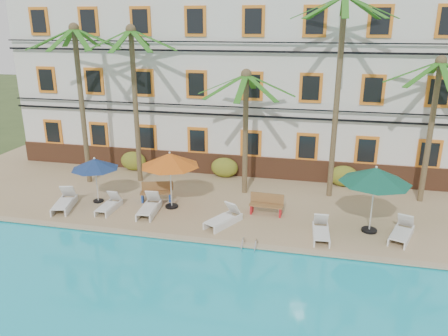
% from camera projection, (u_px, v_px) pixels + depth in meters
% --- Properties ---
extents(ground, '(100.00, 100.00, 0.00)m').
position_uv_depth(ground, '(187.00, 234.00, 18.20)').
color(ground, '#384C23').
rests_on(ground, ground).
extents(pool_deck, '(30.00, 12.00, 0.25)m').
position_uv_depth(pool_deck, '(216.00, 189.00, 22.78)').
color(pool_deck, tan).
rests_on(pool_deck, ground).
extents(pool_coping, '(30.00, 0.35, 0.06)m').
position_uv_depth(pool_coping, '(180.00, 238.00, 17.28)').
color(pool_coping, tan).
rests_on(pool_coping, pool_deck).
extents(hotel_building, '(25.40, 6.44, 10.22)m').
position_uv_depth(hotel_building, '(235.00, 76.00, 25.73)').
color(hotel_building, silver).
rests_on(hotel_building, pool_deck).
extents(palm_a, '(4.62, 4.62, 8.14)m').
position_uv_depth(palm_a, '(80.00, 83.00, 21.85)').
color(palm_a, brown).
rests_on(palm_a, pool_deck).
extents(palm_b, '(4.62, 4.62, 8.07)m').
position_uv_depth(palm_b, '(134.00, 84.00, 21.99)').
color(palm_b, brown).
rests_on(palm_b, pool_deck).
extents(palm_c, '(4.62, 4.62, 6.12)m').
position_uv_depth(palm_c, '(246.00, 113.00, 20.73)').
color(palm_c, brown).
rests_on(palm_c, pool_deck).
extents(palm_d, '(4.62, 4.62, 9.51)m').
position_uv_depth(palm_d, '(339.00, 72.00, 19.69)').
color(palm_d, brown).
rests_on(palm_d, pool_deck).
extents(palm_e, '(4.62, 4.62, 6.80)m').
position_uv_depth(palm_e, '(434.00, 109.00, 19.56)').
color(palm_e, brown).
rests_on(palm_e, pool_deck).
extents(shrub_left, '(1.50, 0.90, 1.10)m').
position_uv_depth(shrub_left, '(133.00, 161.00, 25.16)').
color(shrub_left, '#2F621C').
rests_on(shrub_left, pool_deck).
extents(shrub_mid, '(1.50, 0.90, 1.10)m').
position_uv_depth(shrub_mid, '(225.00, 167.00, 24.03)').
color(shrub_mid, '#2F621C').
rests_on(shrub_mid, pool_deck).
extents(shrub_right, '(1.50, 0.90, 1.10)m').
position_uv_depth(shrub_right, '(344.00, 176.00, 22.69)').
color(shrub_right, '#2F621C').
rests_on(shrub_right, pool_deck).
extents(umbrella_blue, '(2.21, 2.21, 2.22)m').
position_uv_depth(umbrella_blue, '(95.00, 164.00, 20.27)').
color(umbrella_blue, black).
rests_on(umbrella_blue, pool_deck).
extents(umbrella_red, '(2.69, 2.69, 2.68)m').
position_uv_depth(umbrella_red, '(170.00, 160.00, 19.52)').
color(umbrella_red, black).
rests_on(umbrella_red, pool_deck).
extents(umbrella_green, '(2.83, 2.83, 2.82)m').
position_uv_depth(umbrella_green, '(375.00, 176.00, 17.14)').
color(umbrella_green, black).
rests_on(umbrella_green, pool_deck).
extents(lounger_a, '(1.18, 2.06, 0.92)m').
position_uv_depth(lounger_a, '(65.00, 202.00, 20.06)').
color(lounger_a, silver).
rests_on(lounger_a, pool_deck).
extents(lounger_b, '(0.61, 1.66, 0.78)m').
position_uv_depth(lounger_b, '(109.00, 205.00, 19.84)').
color(lounger_b, silver).
rests_on(lounger_b, pool_deck).
extents(lounger_c, '(0.84, 1.95, 0.90)m').
position_uv_depth(lounger_c, '(149.00, 207.00, 19.52)').
color(lounger_c, silver).
rests_on(lounger_c, pool_deck).
extents(lounger_d, '(1.44, 1.94, 0.87)m').
position_uv_depth(lounger_d, '(224.00, 218.00, 18.42)').
color(lounger_d, silver).
rests_on(lounger_d, pool_deck).
extents(lounger_e, '(0.73, 1.79, 0.83)m').
position_uv_depth(lounger_e, '(321.00, 231.00, 17.33)').
color(lounger_e, silver).
rests_on(lounger_e, pool_deck).
extents(lounger_f, '(1.24, 1.96, 0.87)m').
position_uv_depth(lounger_f, '(402.00, 232.00, 17.22)').
color(lounger_f, silver).
rests_on(lounger_f, pool_deck).
extents(bench_left, '(1.57, 0.89, 0.93)m').
position_uv_depth(bench_left, '(156.00, 191.00, 20.84)').
color(bench_left, olive).
rests_on(bench_left, pool_deck).
extents(bench_right, '(1.52, 0.55, 0.93)m').
position_uv_depth(bench_right, '(267.00, 204.00, 19.41)').
color(bench_right, olive).
rests_on(bench_right, pool_deck).
extents(pool_ladder, '(0.54, 0.74, 0.74)m').
position_uv_depth(pool_ladder, '(249.00, 247.00, 16.61)').
color(pool_ladder, silver).
rests_on(pool_ladder, ground).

